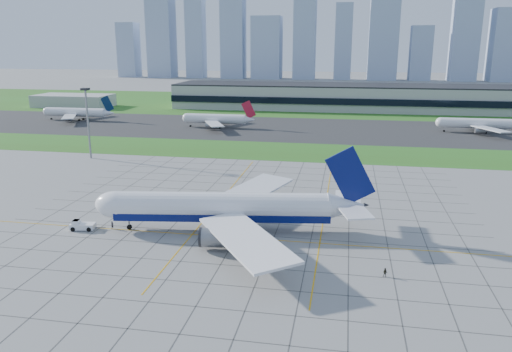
{
  "coord_description": "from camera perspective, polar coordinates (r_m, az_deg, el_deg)",
  "views": [
    {
      "loc": [
        22.47,
        -100.78,
        40.49
      ],
      "look_at": [
        -0.49,
        24.25,
        7.0
      ],
      "focal_mm": 35.0,
      "sensor_mm": 36.0,
      "label": 1
    }
  ],
  "objects": [
    {
      "name": "apron_markings",
      "position": [
        120.99,
        -0.7,
        -4.79
      ],
      "size": [
        120.0,
        130.0,
        0.03
      ],
      "color": "#474744",
      "rests_on": "ground"
    },
    {
      "name": "distant_jet_2",
      "position": [
        259.89,
        24.25,
        5.5
      ],
      "size": [
        40.38,
        42.66,
        14.08
      ],
      "color": "white",
      "rests_on": "ground"
    },
    {
      "name": "light_mast",
      "position": [
        191.37,
        -18.72,
        6.69
      ],
      "size": [
        2.5,
        2.5,
        25.6
      ],
      "color": "gray",
      "rests_on": "ground"
    },
    {
      "name": "grass_median",
      "position": [
        196.31,
        3.61,
        2.83
      ],
      "size": [
        700.0,
        35.0,
        0.04
      ],
      "primitive_type": "cube",
      "color": "#325E1B",
      "rests_on": "ground"
    },
    {
      "name": "asphalt_taxiway",
      "position": [
        250.1,
        5.14,
        5.39
      ],
      "size": [
        700.0,
        75.0,
        0.04
      ],
      "primitive_type": "cube",
      "color": "#383838",
      "rests_on": "ground"
    },
    {
      "name": "ground",
      "position": [
        110.91,
        -2.03,
        -6.66
      ],
      "size": [
        1400.0,
        1400.0,
        0.0
      ],
      "primitive_type": "plane",
      "color": "gray",
      "rests_on": "ground"
    },
    {
      "name": "grass_far",
      "position": [
        358.78,
        6.82,
        8.18
      ],
      "size": [
        700.0,
        145.0,
        0.04
      ],
      "primitive_type": "cube",
      "color": "#325E1B",
      "rests_on": "ground"
    },
    {
      "name": "city_skyline",
      "position": [
        621.84,
        7.84,
        16.34
      ],
      "size": [
        523.0,
        32.4,
        160.0
      ],
      "color": "#97A9C6",
      "rests_on": "ground"
    },
    {
      "name": "distant_jet_0",
      "position": [
        294.39,
        -19.8,
        6.87
      ],
      "size": [
        39.99,
        42.66,
        14.08
      ],
      "color": "white",
      "rests_on": "ground"
    },
    {
      "name": "crew_far",
      "position": [
        94.18,
        14.55,
        -10.64
      ],
      "size": [
        0.97,
        0.84,
        1.69
      ],
      "primitive_type": "imported",
      "rotation": [
        0.0,
        0.0,
        -0.28
      ],
      "color": "black",
      "rests_on": "ground"
    },
    {
      "name": "airliner",
      "position": [
        111.32,
        -3.65,
        -3.66
      ],
      "size": [
        62.19,
        62.59,
        19.64
      ],
      "rotation": [
        0.0,
        0.0,
        0.14
      ],
      "color": "white",
      "rests_on": "ground"
    },
    {
      "name": "pushback_tug",
      "position": [
        119.89,
        -19.32,
        -5.35
      ],
      "size": [
        8.09,
        3.45,
        2.22
      ],
      "rotation": [
        0.0,
        0.0,
        0.14
      ],
      "color": "white",
      "rests_on": "ground"
    },
    {
      "name": "crew_near",
      "position": [
        118.2,
        -16.1,
        -5.42
      ],
      "size": [
        0.63,
        0.76,
        1.79
      ],
      "primitive_type": "imported",
      "rotation": [
        0.0,
        0.0,
        1.21
      ],
      "color": "black",
      "rests_on": "ground"
    },
    {
      "name": "terminal",
      "position": [
        332.71,
        13.53,
        8.74
      ],
      "size": [
        260.0,
        43.0,
        15.8
      ],
      "color": "#B7B7B2",
      "rests_on": "ground"
    },
    {
      "name": "distant_jet_1",
      "position": [
        253.13,
        -4.48,
        6.54
      ],
      "size": [
        35.69,
        42.66,
        14.08
      ],
      "color": "white",
      "rests_on": "ground"
    },
    {
      "name": "service_block",
      "position": [
        362.23,
        -20.12,
        8.09
      ],
      "size": [
        50.0,
        25.0,
        8.0
      ],
      "primitive_type": "cube",
      "color": "#B7B7B2",
      "rests_on": "ground"
    }
  ]
}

